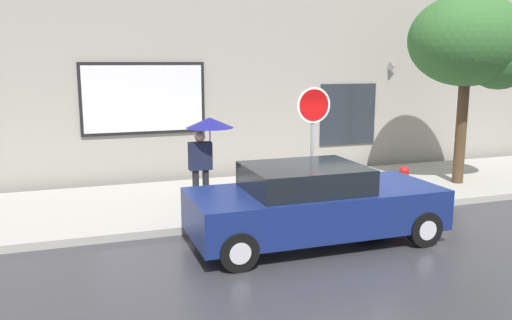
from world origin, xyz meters
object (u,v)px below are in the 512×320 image
object	(u,v)px
pedestrian_with_umbrella	(207,136)
parked_car	(313,204)
stop_sign	(313,123)
fire_hydrant	(404,182)
street_tree	(474,44)

from	to	relation	value
pedestrian_with_umbrella	parked_car	bearing A→B (deg)	-60.12
parked_car	pedestrian_with_umbrella	bearing A→B (deg)	119.88
stop_sign	fire_hydrant	bearing A→B (deg)	-0.21
parked_car	fire_hydrant	bearing A→B (deg)	28.72
parked_car	street_tree	size ratio (longest dim) A/B	0.96
street_tree	stop_sign	xyz separation A→B (m)	(-4.69, -0.76, -1.69)
parked_car	pedestrian_with_umbrella	xyz separation A→B (m)	(-1.37, 2.39, 0.99)
fire_hydrant	pedestrian_with_umbrella	xyz separation A→B (m)	(-4.45, 0.70, 1.19)
fire_hydrant	pedestrian_with_umbrella	size ratio (longest dim) A/B	0.38
parked_car	stop_sign	world-z (taller)	stop_sign
parked_car	fire_hydrant	size ratio (longest dim) A/B	6.17
stop_sign	street_tree	bearing A→B (deg)	9.19
parked_car	fire_hydrant	xyz separation A→B (m)	(3.08, 1.69, -0.20)
pedestrian_with_umbrella	street_tree	world-z (taller)	street_tree
parked_car	stop_sign	xyz separation A→B (m)	(0.76, 1.70, 1.26)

